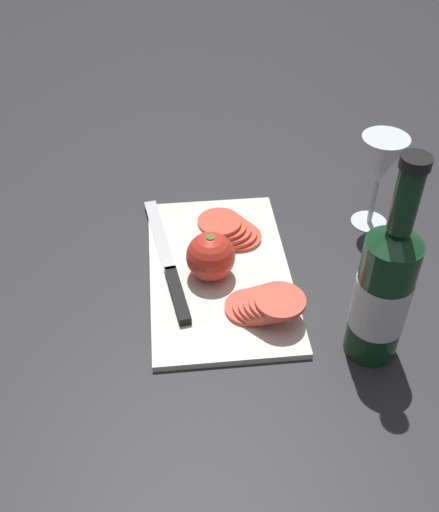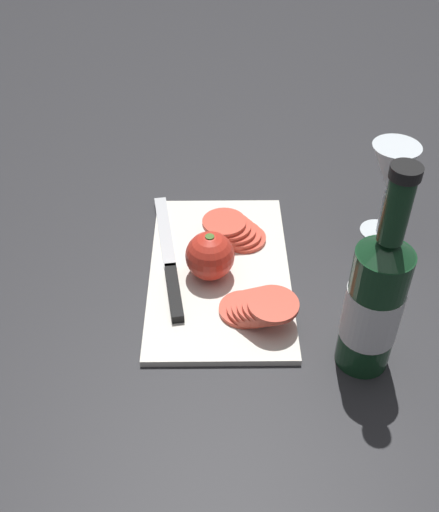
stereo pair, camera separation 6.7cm
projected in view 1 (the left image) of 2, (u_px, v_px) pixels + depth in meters
name	position (u px, v px, depth m)	size (l,w,h in m)	color
ground_plane	(241.00, 273.00, 0.98)	(3.00, 3.00, 0.00)	#28282B
cutting_board	(219.00, 272.00, 0.97)	(0.38, 0.22, 0.01)	silver
wine_bottle	(383.00, 291.00, 0.78)	(0.08, 0.08, 0.32)	#14381E
wine_glass	(381.00, 164.00, 1.00)	(0.08, 0.08, 0.17)	silver
whole_tomato	(211.00, 256.00, 0.93)	(0.08, 0.08, 0.08)	red
knife	(173.00, 279.00, 0.94)	(0.32, 0.07, 0.01)	silver
tomato_slice_stack_near	(230.00, 230.00, 1.02)	(0.08, 0.11, 0.04)	#DB4C38
tomato_slice_stack_far	(266.00, 304.00, 0.88)	(0.10, 0.11, 0.04)	#DB4C38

